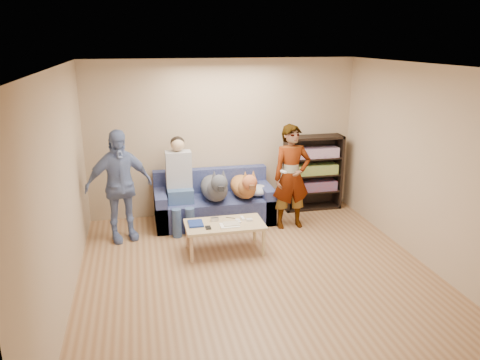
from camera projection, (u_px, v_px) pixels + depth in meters
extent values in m
plane|color=#90613D|center=(261.00, 279.00, 5.86)|extent=(5.00, 5.00, 0.00)
plane|color=white|center=(264.00, 67.00, 5.11)|extent=(5.00, 5.00, 0.00)
plane|color=tan|center=(223.00, 138.00, 7.82)|extent=(4.50, 0.00, 4.50)
plane|color=tan|center=(358.00, 286.00, 3.15)|extent=(4.50, 0.00, 4.50)
plane|color=tan|center=(60.00, 194.00, 5.02)|extent=(0.00, 5.00, 5.00)
plane|color=tan|center=(433.00, 169.00, 5.95)|extent=(0.00, 5.00, 5.00)
ellipsoid|color=#B4B4BA|center=(258.00, 190.00, 7.67)|extent=(0.47, 0.39, 0.16)
imported|color=gray|center=(292.00, 177.00, 7.30)|extent=(0.61, 0.41, 1.65)
imported|color=#6D81AF|center=(119.00, 186.00, 6.81)|extent=(1.06, 0.68, 1.67)
cube|color=white|center=(283.00, 172.00, 7.02)|extent=(0.08, 0.12, 0.03)
cube|color=navy|center=(196.00, 224.00, 6.50)|extent=(0.20, 0.26, 0.03)
cube|color=white|center=(229.00, 225.00, 6.45)|extent=(0.26, 0.20, 0.02)
cube|color=#BCB297|center=(231.00, 224.00, 6.47)|extent=(0.22, 0.17, 0.01)
cube|color=#B3B3B7|center=(215.00, 219.00, 6.61)|extent=(0.11, 0.06, 0.05)
cube|color=white|center=(243.00, 218.00, 6.68)|extent=(0.04, 0.13, 0.03)
cube|color=silver|center=(249.00, 220.00, 6.62)|extent=(0.09, 0.06, 0.03)
cylinder|color=silver|center=(239.00, 222.00, 6.55)|extent=(0.07, 0.07, 0.02)
cylinder|color=white|center=(238.00, 220.00, 6.63)|extent=(0.07, 0.07, 0.02)
cylinder|color=#C26C1B|center=(225.00, 228.00, 6.38)|extent=(0.13, 0.06, 0.01)
cylinder|color=black|center=(230.00, 218.00, 6.73)|extent=(0.13, 0.08, 0.01)
cube|color=black|center=(208.00, 228.00, 6.37)|extent=(0.07, 0.12, 0.02)
cube|color=#515B93|center=(214.00, 209.00, 7.67)|extent=(1.90, 0.85, 0.42)
cube|color=#515B93|center=(210.00, 180.00, 7.86)|extent=(1.90, 0.18, 0.40)
cube|color=#515B93|center=(161.00, 209.00, 7.47)|extent=(0.18, 0.85, 0.58)
cube|color=#515B93|center=(265.00, 201.00, 7.82)|extent=(0.18, 0.85, 0.58)
cube|color=#436094|center=(180.00, 195.00, 7.39)|extent=(0.40, 0.38, 0.22)
cylinder|color=#3E5889|center=(177.00, 224.00, 7.07)|extent=(0.14, 0.14, 0.47)
cylinder|color=#39537E|center=(190.00, 223.00, 7.11)|extent=(0.14, 0.14, 0.47)
cube|color=silver|center=(179.00, 169.00, 7.37)|extent=(0.40, 0.24, 0.58)
sphere|color=tan|center=(178.00, 145.00, 7.25)|extent=(0.21, 0.21, 0.21)
ellipsoid|color=black|center=(177.00, 142.00, 7.27)|extent=(0.22, 0.22, 0.19)
ellipsoid|color=#52545D|center=(214.00, 188.00, 7.49)|extent=(0.42, 0.88, 0.37)
sphere|color=#50545B|center=(217.00, 189.00, 7.16)|extent=(0.32, 0.32, 0.32)
sphere|color=#484A51|center=(219.00, 183.00, 6.96)|extent=(0.26, 0.26, 0.26)
cube|color=black|center=(221.00, 188.00, 6.85)|extent=(0.08, 0.12, 0.07)
cone|color=#474B51|center=(214.00, 174.00, 6.93)|extent=(0.08, 0.08, 0.12)
cone|color=#53565F|center=(223.00, 174.00, 6.95)|extent=(0.08, 0.08, 0.12)
cylinder|color=#53585F|center=(210.00, 182.00, 7.90)|extent=(0.05, 0.29, 0.17)
ellipsoid|color=#C2803B|center=(243.00, 187.00, 7.61)|extent=(0.38, 0.80, 0.33)
sphere|color=#B67537|center=(247.00, 188.00, 7.30)|extent=(0.29, 0.29, 0.29)
sphere|color=#C3613B|center=(250.00, 182.00, 7.12)|extent=(0.23, 0.23, 0.23)
cube|color=brown|center=(251.00, 187.00, 7.02)|extent=(0.07, 0.11, 0.07)
cone|color=#A75C33|center=(245.00, 175.00, 7.09)|extent=(0.07, 0.07, 0.11)
cone|color=#BA8739|center=(253.00, 174.00, 7.11)|extent=(0.07, 0.07, 0.11)
cylinder|color=#C0643A|center=(238.00, 182.00, 7.98)|extent=(0.04, 0.26, 0.15)
cube|color=tan|center=(225.00, 225.00, 6.54)|extent=(1.10, 0.60, 0.04)
cylinder|color=#D9B685|center=(192.00, 249.00, 6.26)|extent=(0.05, 0.05, 0.38)
cylinder|color=#D8C185|center=(264.00, 243.00, 6.47)|extent=(0.05, 0.05, 0.38)
cylinder|color=tan|center=(187.00, 235.00, 6.73)|extent=(0.05, 0.05, 0.38)
cylinder|color=#D7B584|center=(255.00, 229.00, 6.94)|extent=(0.05, 0.05, 0.38)
cube|color=black|center=(286.00, 174.00, 8.06)|extent=(0.04, 0.34, 1.30)
cube|color=black|center=(338.00, 171.00, 8.26)|extent=(0.04, 0.34, 1.30)
cube|color=black|center=(314.00, 137.00, 7.98)|extent=(1.00, 0.34, 0.04)
cube|color=black|center=(311.00, 207.00, 8.35)|extent=(1.00, 0.34, 0.04)
cube|color=black|center=(309.00, 170.00, 8.31)|extent=(1.00, 0.02, 1.30)
cube|color=black|center=(312.00, 191.00, 8.26)|extent=(0.94, 0.32, 0.03)
cube|color=black|center=(313.00, 174.00, 8.17)|extent=(0.94, 0.32, 0.02)
cube|color=black|center=(313.00, 158.00, 8.09)|extent=(0.94, 0.32, 0.02)
cube|color=#B23333|center=(313.00, 186.00, 8.21)|extent=(0.84, 0.24, 0.17)
cube|color=gold|center=(313.00, 169.00, 8.13)|extent=(0.84, 0.24, 0.17)
cube|color=#994C99|center=(314.00, 153.00, 8.04)|extent=(0.84, 0.24, 0.17)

